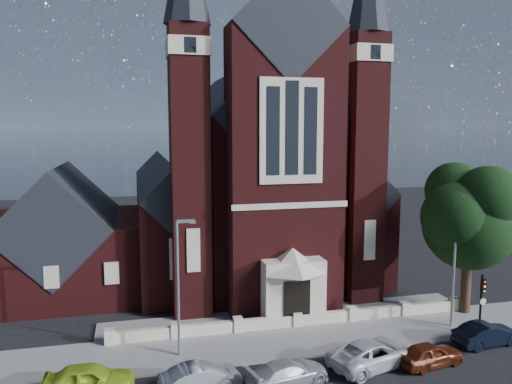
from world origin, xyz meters
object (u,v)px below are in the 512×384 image
Objects in this scene: parish_hall at (63,243)px; car_silver_b at (288,373)px; car_lime_van at (89,379)px; car_dark_red at (430,354)px; street_lamp_right at (456,260)px; car_white_suv at (373,353)px; church at (244,180)px; street_tree at (474,219)px; car_silver_a at (200,377)px; car_navy at (487,334)px; street_lamp_left at (179,280)px; traffic_signal at (482,297)px.

parish_hall is 2.69× the size of car_silver_b.
car_lime_van is 10.02m from car_silver_b.
car_lime_van is 18.29m from car_dark_red.
street_lamp_right is 1.51× the size of car_white_suv.
church is 21.38m from street_tree.
church is 26.40m from car_lime_van.
car_white_suv is at bearing -44.00° from parish_hall.
car_silver_a is 0.77× the size of car_white_suv.
car_navy is (4.93, 1.55, 0.03)m from car_dark_red.
street_lamp_left is 2.05× the size of car_dark_red.
church is 23.99m from car_white_suv.
car_white_suv is 8.11m from car_navy.
street_lamp_right is (10.09, -18.94, -3.59)m from church.
traffic_signal is 0.74× the size of car_white_suv.
car_silver_a is at bearing -107.63° from church.
street_tree reaches higher than car_navy.
car_silver_a is at bearing -172.44° from traffic_signal.
car_white_suv is at bearing 90.53° from car_navy.
car_silver_a reaches higher than car_dark_red.
car_silver_b is (4.45, -0.60, -0.02)m from car_silver_a.
parish_hall is at bearing 28.68° from car_white_suv.
car_silver_a is (0.62, -4.00, -3.92)m from street_lamp_left.
car_silver_b is (-15.44, -6.31, -6.30)m from street_tree.
traffic_signal is 0.94× the size of car_navy.
street_tree is 2.60× the size of car_silver_a.
car_white_suv is at bearing -151.94° from street_tree.
street_lamp_left is (-7.91, -18.94, -3.59)m from church.
car_navy is (8.06, 0.83, -0.05)m from car_white_suv.
church is 20.84m from street_lamp_left.
traffic_signal is at bearing -115.95° from street_tree.
car_silver_a is 17.76m from car_navy.
traffic_signal is (-1.60, -3.28, -4.38)m from street_tree.
car_lime_van is at bearing 74.91° from car_dark_red.
street_tree is at bearing -76.19° from car_lime_van.
street_lamp_right is at bearing 1.42° from car_navy.
car_silver_b is 13.38m from car_navy.
car_silver_a is (-19.89, -5.71, -6.28)m from street_tree.
car_lime_van is 1.13× the size of car_dark_red.
car_white_suv is (5.21, 0.86, 0.09)m from car_silver_b.
car_silver_a is at bearing 77.55° from car_dark_red.
car_navy is at bearing -112.85° from traffic_signal.
street_tree is 26.49m from car_lime_van.
parish_hall is 20.27m from car_silver_a.
car_lime_van is 15.12m from car_white_suv.
car_silver_a is 4.49m from car_silver_b.
car_lime_van is at bearing -120.15° from church.
car_silver_b is (-13.84, -3.03, -1.93)m from traffic_signal.
car_silver_a is at bearing 88.18° from car_navy.
car_navy is at bearing -64.48° from church.
car_lime_van is at bearing -148.37° from street_lamp_left.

